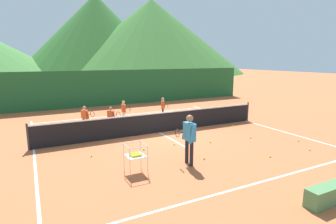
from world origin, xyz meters
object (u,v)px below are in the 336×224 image
(tennis_ball_8, at_px, (204,159))
(tennis_ball_9, at_px, (210,142))
(instructor, at_px, (189,135))
(tennis_ball_2, at_px, (270,156))
(courtside_bench, at_px, (330,194))
(ball_cart, at_px, (135,155))
(tennis_ball_0, at_px, (310,150))
(tennis_ball_10, at_px, (92,156))
(tennis_ball_4, at_px, (144,149))
(tennis_net, at_px, (159,122))
(student_3, at_px, (163,106))
(tennis_ball_7, at_px, (298,141))
(tennis_ball_3, at_px, (226,127))
(student_1, at_px, (111,116))
(tennis_ball_1, at_px, (232,126))
(tennis_ball_11, at_px, (250,137))
(student_2, at_px, (124,109))
(tennis_ball_5, at_px, (174,144))
(student_0, at_px, (85,116))

(tennis_ball_8, height_order, tennis_ball_9, same)
(instructor, height_order, tennis_ball_2, instructor)
(tennis_ball_2, relative_size, tennis_ball_8, 1.00)
(tennis_ball_2, height_order, courtside_bench, courtside_bench)
(ball_cart, distance_m, tennis_ball_2, 4.85)
(tennis_ball_0, bearing_deg, tennis_ball_10, 157.53)
(tennis_ball_4, bearing_deg, tennis_ball_2, -36.73)
(tennis_ball_4, bearing_deg, tennis_net, 51.39)
(student_3, distance_m, tennis_ball_7, 7.41)
(tennis_ball_10, xyz_separation_m, courtside_bench, (4.50, -5.83, 0.20))
(tennis_ball_3, distance_m, tennis_ball_10, 7.04)
(tennis_ball_3, xyz_separation_m, tennis_ball_7, (1.25, -3.21, 0.00))
(tennis_net, xyz_separation_m, student_1, (-1.92, 1.34, 0.22))
(tennis_net, height_order, tennis_ball_2, tennis_net)
(tennis_ball_9, xyz_separation_m, courtside_bench, (-0.27, -5.25, 0.20))
(tennis_ball_1, bearing_deg, tennis_ball_7, -75.56)
(instructor, height_order, tennis_ball_8, instructor)
(student_3, xyz_separation_m, tennis_ball_0, (2.46, -7.67, -0.71))
(ball_cart, distance_m, tennis_ball_4, 2.17)
(tennis_ball_11, bearing_deg, tennis_ball_9, 172.18)
(tennis_ball_1, bearing_deg, tennis_ball_0, -87.43)
(tennis_ball_10, bearing_deg, tennis_ball_0, -22.47)
(tennis_ball_8, bearing_deg, courtside_bench, -74.28)
(tennis_ball_2, relative_size, tennis_ball_4, 1.00)
(tennis_ball_3, bearing_deg, tennis_ball_2, -107.96)
(tennis_net, relative_size, tennis_ball_8, 163.74)
(instructor, height_order, courtside_bench, instructor)
(ball_cart, xyz_separation_m, tennis_ball_9, (3.84, 1.43, -0.54))
(student_3, distance_m, tennis_ball_0, 8.09)
(tennis_ball_3, height_order, tennis_ball_4, same)
(tennis_ball_7, distance_m, tennis_ball_9, 3.77)
(tennis_ball_1, xyz_separation_m, tennis_ball_9, (-2.60, -1.67, 0.00))
(tennis_ball_3, bearing_deg, student_2, 140.16)
(student_1, distance_m, tennis_ball_11, 6.54)
(tennis_net, distance_m, student_1, 2.35)
(tennis_net, distance_m, instructor, 4.12)
(tennis_ball_5, height_order, tennis_ball_10, same)
(tennis_ball_8, xyz_separation_m, tennis_ball_10, (-3.43, 2.06, 0.00))
(tennis_ball_2, xyz_separation_m, tennis_ball_8, (-2.22, 0.89, 0.00))
(tennis_ball_4, distance_m, tennis_ball_7, 6.56)
(student_1, distance_m, tennis_ball_9, 4.95)
(tennis_ball_1, bearing_deg, student_1, 159.96)
(ball_cart, bearing_deg, tennis_ball_4, 61.10)
(instructor, relative_size, tennis_ball_5, 24.64)
(ball_cart, xyz_separation_m, tennis_ball_3, (6.03, 3.08, -0.54))
(student_3, bearing_deg, ball_cart, -122.44)
(tennis_ball_0, height_order, tennis_ball_8, same)
(tennis_ball_4, bearing_deg, student_1, 95.25)
(student_0, height_order, student_2, student_2)
(tennis_net, relative_size, ball_cart, 12.38)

